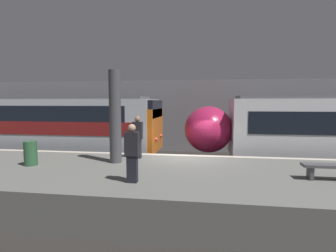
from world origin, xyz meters
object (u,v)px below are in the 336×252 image
(platform_bench, at_px, (330,168))
(support_pillar_near, at_px, (115,117))
(person_waiting, at_px, (132,152))
(person_walking, at_px, (138,136))
(trash_bin, at_px, (31,153))

(platform_bench, bearing_deg, support_pillar_near, 169.85)
(person_waiting, distance_m, person_walking, 3.15)
(person_waiting, distance_m, trash_bin, 4.34)
(person_walking, xyz_separation_m, trash_bin, (-3.42, -1.70, -0.45))
(support_pillar_near, bearing_deg, trash_bin, -162.58)
(platform_bench, height_order, trash_bin, trash_bin)
(support_pillar_near, relative_size, person_walking, 2.02)
(platform_bench, bearing_deg, person_waiting, -169.33)
(person_waiting, xyz_separation_m, trash_bin, (-4.09, 1.38, -0.43))
(support_pillar_near, bearing_deg, person_waiting, -60.32)
(platform_bench, bearing_deg, trash_bin, 177.98)
(support_pillar_near, xyz_separation_m, person_walking, (0.62, 0.82, -0.81))
(support_pillar_near, relative_size, trash_bin, 3.96)
(person_waiting, xyz_separation_m, platform_bench, (5.52, 1.04, -0.52))
(person_waiting, relative_size, platform_bench, 1.08)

